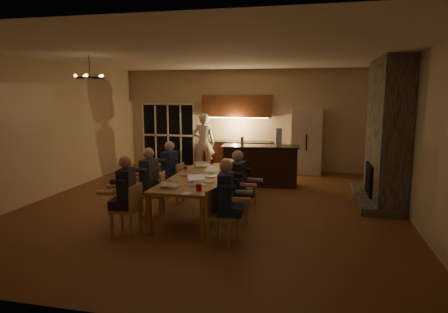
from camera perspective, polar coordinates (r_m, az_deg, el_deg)
floor at (r=8.83m, az=-1.67°, el=-7.04°), size 9.00×9.00×0.00m
back_wall at (r=12.94m, az=3.37°, el=5.23°), size 8.00×0.04×3.20m
left_wall at (r=10.31m, az=-23.93°, el=3.55°), size 0.04×9.00×3.20m
right_wall at (r=8.46m, az=25.67°, el=2.44°), size 0.04×9.00×3.20m
ceiling at (r=8.53m, az=-1.77°, el=14.25°), size 8.00×9.00×0.04m
french_doors at (r=13.65m, az=-7.95°, el=3.04°), size 1.86×0.08×2.10m
fireplace at (r=9.58m, az=22.25°, el=3.30°), size 0.58×2.50×3.20m
kitchenette at (r=12.71m, az=1.78°, el=3.37°), size 2.24×0.68×2.40m
refrigerator at (r=12.45m, az=11.72°, el=2.14°), size 0.90×0.68×2.00m
dining_table at (r=8.37m, az=-3.44°, el=-5.29°), size 1.10×3.13×0.75m
bar_island at (r=10.66m, az=5.18°, el=-1.31°), size 2.07×0.86×1.08m
chair_left_near at (r=7.18m, az=-13.85°, el=-7.36°), size 0.46×0.46×0.89m
chair_left_mid at (r=8.11m, az=-10.16°, el=-5.37°), size 0.52×0.52×0.89m
chair_left_far at (r=9.12m, az=-7.45°, el=-3.71°), size 0.45×0.45×0.89m
chair_right_near at (r=6.60m, az=-0.12°, el=-8.54°), size 0.52×0.52×0.89m
chair_right_mid at (r=7.62m, az=1.75°, el=-6.14°), size 0.47×0.47×0.89m
chair_right_far at (r=8.73m, az=2.95°, el=-4.21°), size 0.51×0.51×0.89m
person_left_near at (r=7.17m, az=-13.74°, el=-5.35°), size 0.68×0.68×1.38m
person_right_near at (r=6.61m, az=0.27°, el=-6.31°), size 0.65×0.65×1.38m
person_left_mid at (r=8.11m, az=-10.62°, el=-3.60°), size 0.64×0.64×1.38m
person_right_mid at (r=7.63m, az=1.95°, el=-4.24°), size 0.66×0.66×1.38m
person_left_far at (r=9.12m, az=-7.72°, el=-2.14°), size 0.68×0.68×1.38m
standing_person at (r=12.46m, az=-2.91°, el=1.98°), size 0.74×0.55×1.85m
chandelier at (r=8.70m, az=-18.61°, el=10.59°), size 0.58×0.58×0.03m
laptop_a at (r=7.35m, az=-7.69°, el=-3.44°), size 0.35×0.31×0.23m
laptop_b at (r=7.41m, az=-3.88°, el=-3.28°), size 0.41×0.38×0.23m
laptop_c at (r=8.32m, az=-4.80°, el=-1.94°), size 0.34×0.30×0.23m
laptop_d at (r=8.20m, az=-2.00°, el=-2.07°), size 0.39×0.36×0.23m
laptop_e at (r=9.33m, az=-3.17°, el=-0.74°), size 0.38×0.35×0.23m
laptop_f at (r=9.25m, az=0.43°, el=-0.82°), size 0.35×0.32×0.23m
mug_front at (r=7.80m, az=-4.95°, el=-3.15°), size 0.08×0.08×0.10m
mug_mid at (r=8.80m, az=-1.75°, el=-1.74°), size 0.09×0.09×0.10m
mug_back at (r=9.20m, az=-4.22°, el=-1.29°), size 0.07×0.07×0.10m
redcup_near at (r=6.99m, az=-3.62°, el=-4.46°), size 0.10×0.10×0.12m
redcup_mid at (r=8.72m, az=-5.54°, el=-1.81°), size 0.08×0.08×0.12m
can_silver at (r=7.68m, az=-4.62°, el=-3.26°), size 0.07×0.07×0.12m
can_cola at (r=9.69m, az=-1.74°, el=-0.70°), size 0.07×0.07×0.12m
plate_near at (r=7.69m, az=-2.20°, el=-3.60°), size 0.23×0.23×0.02m
plate_left at (r=7.53m, az=-7.63°, el=-3.95°), size 0.27×0.27×0.02m
plate_far at (r=8.90m, az=0.58°, el=-1.88°), size 0.26×0.26×0.02m
notepad at (r=6.82m, az=-5.39°, el=-5.29°), size 0.15×0.21×0.01m
bar_bottle at (r=10.52m, az=2.61°, el=2.21°), size 0.08×0.08×0.24m
bar_blender at (r=10.48m, az=7.81°, el=2.75°), size 0.18×0.18×0.47m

